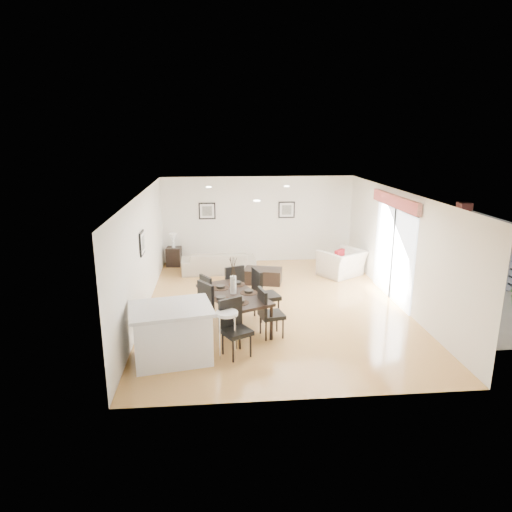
{
  "coord_description": "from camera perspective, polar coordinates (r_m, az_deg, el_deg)",
  "views": [
    {
      "loc": [
        -1.34,
        -10.16,
        4.0
      ],
      "look_at": [
        -0.39,
        0.4,
        1.13
      ],
      "focal_mm": 32.0,
      "sensor_mm": 36.0,
      "label": 1
    }
  ],
  "objects": [
    {
      "name": "framed_print_back_right",
      "position": [
        14.5,
        3.85,
        5.78
      ],
      "size": [
        0.52,
        0.04,
        0.52
      ],
      "color": "black",
      "rests_on": "wall_back"
    },
    {
      "name": "wall_front",
      "position": [
        6.83,
        6.66,
        -7.76
      ],
      "size": [
        6.0,
        0.04,
        2.7
      ],
      "primitive_type": "cube",
      "color": "white",
      "rests_on": "ground"
    },
    {
      "name": "cushion",
      "position": [
        13.16,
        10.39,
        -0.01
      ],
      "size": [
        0.35,
        0.34,
        0.37
      ],
      "primitive_type": "cube",
      "rotation": [
        0.0,
        0.0,
        3.9
      ],
      "color": "maroon",
      "rests_on": "armchair"
    },
    {
      "name": "dining_chair_wnear",
      "position": [
        9.17,
        -6.9,
        -6.48
      ],
      "size": [
        0.71,
        0.71,
        1.14
      ],
      "rotation": [
        0.0,
        0.0,
        -0.97
      ],
      "color": "black",
      "rests_on": "ground"
    },
    {
      "name": "dining_chair_enear",
      "position": [
        9.18,
        1.45,
        -6.8
      ],
      "size": [
        0.55,
        0.55,
        1.02
      ],
      "rotation": [
        0.0,
        0.0,
        1.79
      ],
      "color": "black",
      "rests_on": "ground"
    },
    {
      "name": "courtyard",
      "position": [
        13.69,
        28.3,
        0.31
      ],
      "size": [
        6.0,
        6.0,
        2.0
      ],
      "color": "gray",
      "rests_on": "ground"
    },
    {
      "name": "dining_chair_head",
      "position": [
        8.49,
        -2.79,
        -8.5
      ],
      "size": [
        0.65,
        0.65,
        1.07
      ],
      "rotation": [
        0.0,
        0.0,
        0.5
      ],
      "color": "black",
      "rests_on": "ground"
    },
    {
      "name": "dining_chair_wfar",
      "position": [
        10.06,
        -6.8,
        -5.0
      ],
      "size": [
        0.61,
        0.61,
        0.99
      ],
      "rotation": [
        0.0,
        0.0,
        -1.02
      ],
      "color": "black",
      "rests_on": "ground"
    },
    {
      "name": "coffee_table",
      "position": [
        12.53,
        0.87,
        -2.5
      ],
      "size": [
        1.12,
        0.82,
        0.4
      ],
      "primitive_type": "cube",
      "rotation": [
        0.0,
        0.0,
        -0.24
      ],
      "color": "black",
      "rests_on": "ground"
    },
    {
      "name": "table_lamp",
      "position": [
        14.22,
        -10.32,
        2.17
      ],
      "size": [
        0.23,
        0.23,
        0.44
      ],
      "color": "white",
      "rests_on": "side_table"
    },
    {
      "name": "bar_stool",
      "position": [
        8.33,
        -3.65,
        -7.77
      ],
      "size": [
        0.4,
        0.4,
        0.88
      ],
      "color": "white",
      "rests_on": "ground"
    },
    {
      "name": "sliding_door",
      "position": [
        11.54,
        16.86,
        2.82
      ],
      "size": [
        0.12,
        2.7,
        2.57
      ],
      "color": "white",
      "rests_on": "wall_right"
    },
    {
      "name": "dining_chair_efar",
      "position": [
        10.01,
        0.8,
        -4.44
      ],
      "size": [
        0.64,
        0.64,
        1.15
      ],
      "rotation": [
        0.0,
        0.0,
        1.85
      ],
      "color": "black",
      "rests_on": "ground"
    },
    {
      "name": "sofa",
      "position": [
        13.49,
        -4.7,
        -0.76
      ],
      "size": [
        2.19,
        0.94,
        0.63
      ],
      "primitive_type": "imported",
      "rotation": [
        0.0,
        0.0,
        3.19
      ],
      "color": "#9F9581",
      "rests_on": "ground"
    },
    {
      "name": "vase",
      "position": [
        9.41,
        -2.87,
        -2.97
      ],
      "size": [
        0.95,
        1.49,
        0.78
      ],
      "color": "white",
      "rests_on": "dining_table"
    },
    {
      "name": "dining_chair_foot",
      "position": [
        10.66,
        -2.92,
        -3.54
      ],
      "size": [
        0.61,
        0.61,
        1.05
      ],
      "rotation": [
        0.0,
        0.0,
        3.51
      ],
      "color": "black",
      "rests_on": "ground"
    },
    {
      "name": "ceiling",
      "position": [
        10.33,
        2.39,
        7.91
      ],
      "size": [
        6.0,
        8.0,
        0.02
      ],
      "primitive_type": "cube",
      "color": "white",
      "rests_on": "wall_back"
    },
    {
      "name": "wall_left",
      "position": [
        10.63,
        -13.95,
        0.25
      ],
      "size": [
        0.04,
        8.0,
        2.7
      ],
      "primitive_type": "cube",
      "color": "white",
      "rests_on": "ground"
    },
    {
      "name": "wall_back",
      "position": [
        14.46,
        0.27,
        4.59
      ],
      "size": [
        6.0,
        0.04,
        2.7
      ],
      "primitive_type": "cube",
      "color": "white",
      "rests_on": "ground"
    },
    {
      "name": "framed_print_back_left",
      "position": [
        14.32,
        -6.13,
        5.62
      ],
      "size": [
        0.52,
        0.04,
        0.52
      ],
      "color": "black",
      "rests_on": "wall_back"
    },
    {
      "name": "ground",
      "position": [
        11.0,
        2.24,
        -6.19
      ],
      "size": [
        8.0,
        8.0,
        0.0
      ],
      "primitive_type": "plane",
      "color": "tan",
      "rests_on": "ground"
    },
    {
      "name": "armchair",
      "position": [
        13.35,
        10.67,
        -0.87
      ],
      "size": [
        1.52,
        1.47,
        0.75
      ],
      "primitive_type": "imported",
      "rotation": [
        0.0,
        0.0,
        3.7
      ],
      "color": "white",
      "rests_on": "ground"
    },
    {
      "name": "courtyard_plant_b",
      "position": [
        13.61,
        27.17,
        -2.04
      ],
      "size": [
        0.48,
        0.48,
        0.74
      ],
      "primitive_type": "imported",
      "rotation": [
        0.0,
        0.0,
        -0.17
      ],
      "color": "#385E28",
      "rests_on": "ground"
    },
    {
      "name": "kitchen_island",
      "position": [
        8.47,
        -10.48,
        -9.43
      ],
      "size": [
        1.63,
        1.36,
        1.01
      ],
      "rotation": [
        0.0,
        0.0,
        0.19
      ],
      "color": "white",
      "rests_on": "ground"
    },
    {
      "name": "side_table",
      "position": [
        14.36,
        -10.21,
        -0.06
      ],
      "size": [
        0.48,
        0.48,
        0.58
      ],
      "primitive_type": "cube",
      "rotation": [
        0.0,
        0.0,
        -0.09
      ],
      "color": "black",
      "rests_on": "ground"
    },
    {
      "name": "dining_table",
      "position": [
        9.53,
        -2.84,
        -5.13
      ],
      "size": [
        1.61,
        2.08,
        0.78
      ],
      "rotation": [
        0.0,
        0.0,
        0.42
      ],
      "color": "black",
      "rests_on": "ground"
    },
    {
      "name": "wall_right",
      "position": [
        11.36,
        17.5,
        0.94
      ],
      "size": [
        0.04,
        8.0,
        2.7
      ],
      "primitive_type": "cube",
      "color": "white",
      "rests_on": "ground"
    },
    {
      "name": "framed_print_left_wall",
      "position": [
        10.36,
        -14.05,
        1.58
      ],
      "size": [
        0.04,
        0.52,
        0.52
      ],
      "rotation": [
        0.0,
        0.0,
        1.57
      ],
      "color": "black",
      "rests_on": "wall_left"
    }
  ]
}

